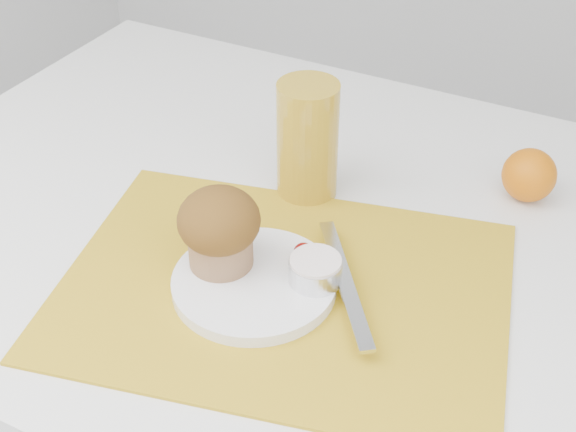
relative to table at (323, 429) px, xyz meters
The scene contains 11 objects.
table is the anchor object (origin of this frame).
placemat 0.40m from the table, 90.33° to the right, with size 0.49×0.36×0.00m, color gold.
plate 0.41m from the table, 101.79° to the right, with size 0.18×0.18×0.01m, color white.
ramekin 0.42m from the table, 73.82° to the right, with size 0.06×0.06×0.03m, color silver.
cream 0.43m from the table, 73.82° to the right, with size 0.06×0.06×0.01m, color white.
raspberry_near 0.41m from the table, 86.90° to the right, with size 0.02×0.02×0.02m, color #4F0202.
raspberry_far 0.41m from the table, 75.89° to the right, with size 0.02×0.02×0.02m, color #5E0502.
butter_knife 0.41m from the table, 57.74° to the right, with size 0.21×0.02×0.01m, color silver.
orange 0.48m from the table, 43.01° to the left, with size 0.07×0.07×0.07m, color orange.
juice_glass 0.46m from the table, 136.06° to the left, with size 0.08×0.08×0.15m, color gold.
muffin 0.47m from the table, 119.60° to the right, with size 0.09×0.09×0.09m.
Camera 1 is at (0.31, -0.65, 1.35)m, focal length 50.00 mm.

